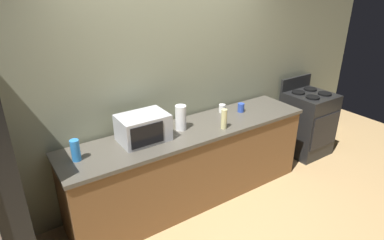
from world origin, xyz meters
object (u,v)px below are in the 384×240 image
(bottle_spray_cleaner, at_px, (75,150))
(mug_blue, at_px, (241,108))
(paper_towel_roll, at_px, (181,118))
(mug_white, at_px, (222,108))
(microwave, at_px, (143,128))
(stove_range, at_px, (307,123))
(bottle_vinegar, at_px, (224,119))

(bottle_spray_cleaner, xyz_separation_m, mug_blue, (1.97, 0.04, -0.05))
(paper_towel_roll, height_order, mug_white, paper_towel_roll)
(microwave, relative_size, bottle_spray_cleaner, 2.39)
(paper_towel_roll, relative_size, mug_white, 2.76)
(bottle_spray_cleaner, bearing_deg, mug_blue, 1.05)
(stove_range, bearing_deg, paper_towel_roll, 178.63)
(microwave, bearing_deg, bottle_vinegar, -15.71)
(microwave, height_order, paper_towel_roll, same)
(microwave, height_order, bottle_spray_cleaner, microwave)
(microwave, height_order, mug_blue, microwave)
(mug_white, distance_m, mug_blue, 0.23)
(mug_blue, bearing_deg, microwave, -179.30)
(paper_towel_roll, height_order, bottle_spray_cleaner, paper_towel_roll)
(stove_range, distance_m, microwave, 2.61)
(paper_towel_roll, xyz_separation_m, mug_blue, (0.86, 0.01, -0.08))
(paper_towel_roll, bearing_deg, stove_range, -1.37)
(bottle_spray_cleaner, bearing_deg, mug_white, 4.88)
(stove_range, distance_m, bottle_spray_cleaner, 3.26)
(stove_range, bearing_deg, mug_blue, 177.07)
(bottle_spray_cleaner, relative_size, mug_white, 2.05)
(mug_white, bearing_deg, microwave, -173.23)
(stove_range, height_order, mug_blue, stove_range)
(microwave, bearing_deg, paper_towel_roll, 0.29)
(microwave, distance_m, bottle_spray_cleaner, 0.67)
(stove_range, xyz_separation_m, bottle_spray_cleaner, (-3.22, 0.03, 0.54))
(bottle_vinegar, bearing_deg, bottle_spray_cleaner, 171.89)
(mug_white, bearing_deg, paper_towel_roll, -169.03)
(stove_range, distance_m, bottle_vinegar, 1.81)
(bottle_vinegar, xyz_separation_m, bottle_spray_cleaner, (-1.50, 0.21, -0.01))
(stove_range, relative_size, bottle_vinegar, 4.94)
(stove_range, height_order, mug_white, stove_range)
(microwave, distance_m, mug_white, 1.11)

